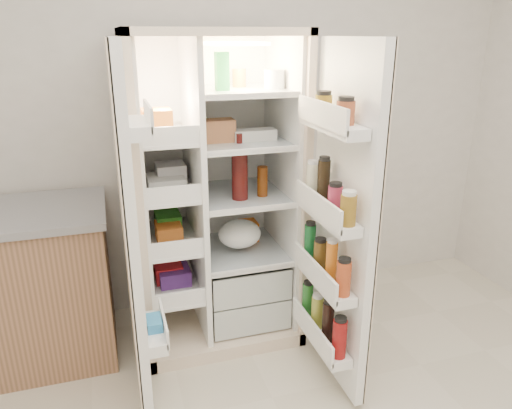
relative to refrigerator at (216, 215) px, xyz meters
name	(u,v)px	position (x,y,z in m)	size (l,w,h in m)	color
wall_back	(217,104)	(0.10, 0.35, 0.61)	(4.00, 0.02, 2.70)	silver
refrigerator	(216,215)	(0.00, 0.00, 0.00)	(0.92, 0.70, 1.80)	beige
freezer_door	(132,242)	(-0.52, -0.60, 0.15)	(0.15, 0.40, 1.72)	white
fridge_door	(339,228)	(0.46, -0.69, 0.13)	(0.17, 0.58, 1.72)	white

